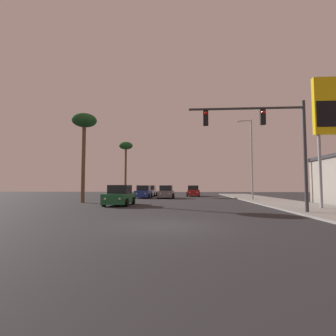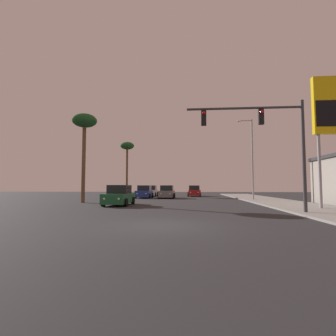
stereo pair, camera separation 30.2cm
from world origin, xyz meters
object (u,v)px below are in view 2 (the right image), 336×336
street_lamp (251,154)px  traffic_light_mast (269,133)px  palm_tree_near (84,125)px  car_grey (167,192)px  car_red (194,191)px  car_green (119,196)px  palm_tree_far (127,149)px  gas_station_sign (328,113)px  car_blue (144,192)px  car_white (151,191)px

street_lamp → traffic_light_mast: bearing=-99.0°
palm_tree_near → car_grey: bearing=53.1°
car_grey → traffic_light_mast: traffic_light_mast is taller
car_grey → car_red: (3.69, 7.00, 0.00)m
car_grey → traffic_light_mast: 20.71m
car_green → street_lamp: 15.79m
palm_tree_far → gas_station_sign: bearing=-52.3°
gas_station_sign → palm_tree_near: 20.77m
car_blue → palm_tree_far: 13.20m
car_grey → gas_station_sign: size_ratio=0.48×
car_white → palm_tree_far: palm_tree_far is taller
car_white → car_blue: size_ratio=1.00×
palm_tree_far → car_red: bearing=-15.7°
car_green → gas_station_sign: size_ratio=0.48×
car_blue → gas_station_sign: bearing=133.3°
car_red → palm_tree_far: 14.05m
car_green → palm_tree_near: (-4.43, 3.17, 6.80)m
street_lamp → palm_tree_far: size_ratio=0.97×
car_grey → street_lamp: (9.86, -4.71, 4.36)m
car_blue → traffic_light_mast: 22.33m
car_blue → street_lamp: street_lamp is taller
car_grey → traffic_light_mast: bearing=112.6°
car_white → car_red: same height
car_grey → car_red: 7.91m
car_white → car_green: bearing=90.8°
car_blue → traffic_light_mast: bearing=119.0°
car_red → traffic_light_mast: bearing=97.6°
car_grey → gas_station_sign: gas_station_sign is taller
car_blue → palm_tree_near: palm_tree_near is taller
car_red → car_green: (-6.59, -19.92, 0.00)m
street_lamp → gas_station_sign: size_ratio=1.00×
car_red → car_grey: bearing=61.2°
car_grey → street_lamp: street_lamp is taller
street_lamp → palm_tree_near: bearing=-163.6°
traffic_light_mast → palm_tree_far: 33.13m
car_white → car_blue: same height
traffic_light_mast → car_red: bearing=98.7°
car_grey → car_white: bearing=-64.2°
traffic_light_mast → street_lamp: size_ratio=0.76×
car_blue → street_lamp: (12.92, -5.07, 4.36)m
car_green → palm_tree_near: bearing=-35.0°
street_lamp → car_grey: bearing=154.5°
car_white → street_lamp: size_ratio=0.48×
car_white → traffic_light_mast: bearing=113.0°
car_red → traffic_light_mast: traffic_light_mast is taller
traffic_light_mast → palm_tree_near: 17.73m
car_blue → palm_tree_near: size_ratio=0.50×
car_grey → car_green: (-2.90, -12.92, 0.00)m
car_grey → street_lamp: bearing=155.0°
car_green → palm_tree_far: (-4.96, 23.17, 7.31)m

